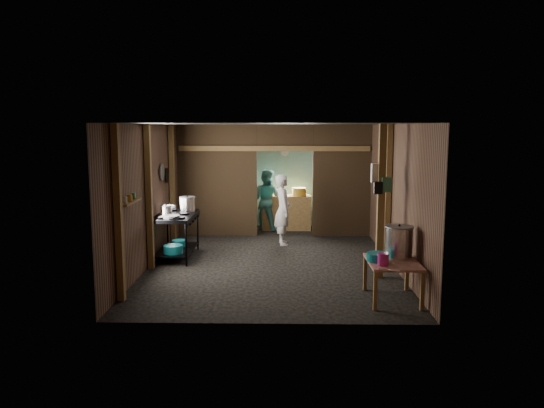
{
  "coord_description": "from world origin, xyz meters",
  "views": [
    {
      "loc": [
        0.2,
        -10.15,
        2.56
      ],
      "look_at": [
        0.0,
        -0.2,
        1.1
      ],
      "focal_mm": 35.13,
      "sensor_mm": 36.0,
      "label": 1
    }
  ],
  "objects_px": {
    "pink_bucket": "(383,259)",
    "cook": "(283,210)",
    "prep_table": "(392,280)",
    "gas_range": "(176,236)",
    "yellow_tub": "(299,192)",
    "stove_pot_large": "(188,205)",
    "stock_pot": "(399,242)"
  },
  "relations": [
    {
      "from": "stock_pot",
      "to": "cook",
      "type": "height_order",
      "value": "cook"
    },
    {
      "from": "gas_range",
      "to": "prep_table",
      "type": "height_order",
      "value": "gas_range"
    },
    {
      "from": "yellow_tub",
      "to": "prep_table",
      "type": "bearing_deg",
      "value": -77.34
    },
    {
      "from": "prep_table",
      "to": "yellow_tub",
      "type": "height_order",
      "value": "yellow_tub"
    },
    {
      "from": "gas_range",
      "to": "stock_pot",
      "type": "bearing_deg",
      "value": -30.41
    },
    {
      "from": "stove_pot_large",
      "to": "yellow_tub",
      "type": "height_order",
      "value": "stove_pot_large"
    },
    {
      "from": "pink_bucket",
      "to": "prep_table",
      "type": "bearing_deg",
      "value": 52.8
    },
    {
      "from": "stove_pot_large",
      "to": "cook",
      "type": "xyz_separation_m",
      "value": [
        1.92,
        0.86,
        -0.23
      ]
    },
    {
      "from": "prep_table",
      "to": "pink_bucket",
      "type": "bearing_deg",
      "value": -127.2
    },
    {
      "from": "pink_bucket",
      "to": "cook",
      "type": "height_order",
      "value": "cook"
    },
    {
      "from": "yellow_tub",
      "to": "cook",
      "type": "relative_size",
      "value": 0.23
    },
    {
      "from": "stove_pot_large",
      "to": "pink_bucket",
      "type": "height_order",
      "value": "stove_pot_large"
    },
    {
      "from": "gas_range",
      "to": "cook",
      "type": "xyz_separation_m",
      "value": [
        2.09,
        1.22,
        0.34
      ]
    },
    {
      "from": "pink_bucket",
      "to": "cook",
      "type": "relative_size",
      "value": 0.12
    },
    {
      "from": "yellow_tub",
      "to": "cook",
      "type": "bearing_deg",
      "value": -103.07
    },
    {
      "from": "stove_pot_large",
      "to": "stock_pot",
      "type": "height_order",
      "value": "stove_pot_large"
    },
    {
      "from": "stock_pot",
      "to": "prep_table",
      "type": "bearing_deg",
      "value": -118.75
    },
    {
      "from": "stock_pot",
      "to": "cook",
      "type": "bearing_deg",
      "value": 116.75
    },
    {
      "from": "yellow_tub",
      "to": "stove_pot_large",
      "type": "bearing_deg",
      "value": -131.96
    },
    {
      "from": "prep_table",
      "to": "cook",
      "type": "height_order",
      "value": "cook"
    },
    {
      "from": "gas_range",
      "to": "stock_pot",
      "type": "relative_size",
      "value": 2.91
    },
    {
      "from": "gas_range",
      "to": "stock_pot",
      "type": "height_order",
      "value": "stock_pot"
    },
    {
      "from": "stove_pot_large",
      "to": "yellow_tub",
      "type": "xyz_separation_m",
      "value": [
        2.32,
        2.58,
        -0.05
      ]
    },
    {
      "from": "prep_table",
      "to": "gas_range",
      "type": "bearing_deg",
      "value": 146.11
    },
    {
      "from": "pink_bucket",
      "to": "yellow_tub",
      "type": "distance_m",
      "value": 5.79
    },
    {
      "from": "prep_table",
      "to": "cook",
      "type": "xyz_separation_m",
      "value": [
        -1.62,
        3.71,
        0.47
      ]
    },
    {
      "from": "stove_pot_large",
      "to": "stock_pot",
      "type": "xyz_separation_m",
      "value": [
        3.67,
        -2.62,
        -0.18
      ]
    },
    {
      "from": "gas_range",
      "to": "stove_pot_large",
      "type": "relative_size",
      "value": 4.56
    },
    {
      "from": "gas_range",
      "to": "pink_bucket",
      "type": "relative_size",
      "value": 8.19
    },
    {
      "from": "prep_table",
      "to": "cook",
      "type": "bearing_deg",
      "value": 113.58
    },
    {
      "from": "pink_bucket",
      "to": "cook",
      "type": "xyz_separation_m",
      "value": [
        -1.42,
        3.97,
        0.09
      ]
    },
    {
      "from": "stove_pot_large",
      "to": "gas_range",
      "type": "bearing_deg",
      "value": -114.98
    }
  ]
}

